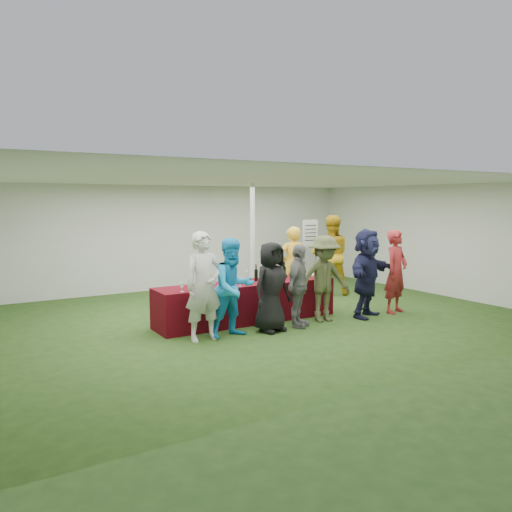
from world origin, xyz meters
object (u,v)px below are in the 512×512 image
customer_1 (233,288)px  staff_pourer (292,265)px  customer_2 (271,287)px  customer_6 (396,271)px  customer_0 (204,286)px  customer_3 (298,286)px  wine_list_sign (310,238)px  dump_bucket (319,273)px  serving_table (247,302)px  staff_back (331,255)px  customer_5 (367,273)px  customer_4 (324,279)px

customer_1 → staff_pourer: bearing=29.8°
customer_2 → customer_6: (3.01, -0.07, 0.06)m
customer_0 → customer_1: 0.53m
staff_pourer → customer_2: (-1.69, -1.76, -0.07)m
customer_3 → staff_pourer: bearing=21.7°
wine_list_sign → dump_bucket: bearing=-124.1°
wine_list_sign → customer_1: 5.37m
customer_2 → customer_3: customer_2 is taller
serving_table → staff_pourer: (1.68, 0.89, 0.49)m
customer_1 → customer_3: customer_1 is taller
staff_back → serving_table: bearing=54.0°
customer_2 → staff_back: bearing=23.7°
customer_5 → customer_2: bearing=156.0°
staff_back → customer_6: size_ratio=1.14×
customer_6 → customer_4: bearing=159.5°
customer_2 → customer_6: 3.01m
customer_2 → customer_3: size_ratio=1.04×
serving_table → customer_0: customer_0 is taller
customer_3 → customer_5: bearing=-38.1°
customer_5 → dump_bucket: bearing=109.7°
customer_4 → customer_6: (1.74, -0.17, 0.03)m
wine_list_sign → customer_0: customer_0 is taller
customer_4 → serving_table: bearing=157.3°
serving_table → wine_list_sign: 4.36m
wine_list_sign → customer_2: (-3.43, -3.40, -0.52)m
serving_table → customer_2: (-0.01, -0.87, 0.42)m
customer_0 → customer_5: customer_0 is taller
customer_1 → customer_5: customer_5 is taller
customer_1 → customer_6: 3.74m
customer_4 → customer_6: size_ratio=0.96×
customer_0 → customer_2: bearing=-4.8°
dump_bucket → customer_3: (-0.99, -0.65, -0.08)m
dump_bucket → customer_5: bearing=-47.6°
customer_1 → customer_6: (3.74, -0.12, 0.01)m
wine_list_sign → customer_1: size_ratio=1.07×
dump_bucket → customer_2: size_ratio=0.14×
serving_table → customer_6: 3.18m
staff_pourer → customer_4: (-0.42, -1.66, -0.04)m
staff_pourer → customer_4: staff_pourer is taller
wine_list_sign → customer_0: (-4.70, -3.31, -0.41)m
dump_bucket → customer_0: bearing=-168.9°
serving_table → customer_3: bearing=-56.3°
customer_1 → customer_2: size_ratio=1.06×
dump_bucket → staff_back: 2.23m
customer_4 → customer_6: bearing=2.9°
serving_table → staff_pourer: bearing=28.0°
customer_5 → customer_6: (0.79, -0.02, -0.02)m
wine_list_sign → customer_6: size_ratio=1.05×
dump_bucket → customer_3: 1.19m
staff_back → customer_5: staff_back is taller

